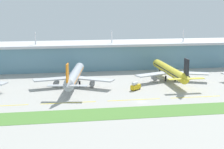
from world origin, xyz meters
The scene contains 9 objects.
ground_plane centered at (0.00, 0.00, 0.00)m, with size 600.00×600.00×0.00m, color #A8A59E.
terminal_building centered at (0.00, 98.51, 10.05)m, with size 288.00×34.00×28.69m.
airliner_near_middle centered at (-31.63, 39.96, 6.45)m, with size 47.98×67.09×18.90m.
airliner_far_middle centered at (30.18, 45.90, 6.45)m, with size 48.80×66.80×18.90m.
taxiway_stripe_mid_west centered at (-37.00, 4.60, 0.02)m, with size 28.00×0.70×0.04m, color yellow.
taxiway_stripe_centre centered at (-3.00, 4.60, 0.02)m, with size 28.00×0.70×0.04m, color yellow.
taxiway_stripe_mid_east centered at (31.00, 4.60, 0.02)m, with size 28.00×0.70×0.04m, color yellow.
grass_verge centered at (0.00, -16.67, 0.05)m, with size 300.00×18.00×0.10m, color #518438.
fuel_truck centered at (2.64, 25.29, 2.26)m, with size 7.04×6.81×4.95m.
Camera 1 is at (-44.33, -173.18, 50.84)m, focal length 57.96 mm.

